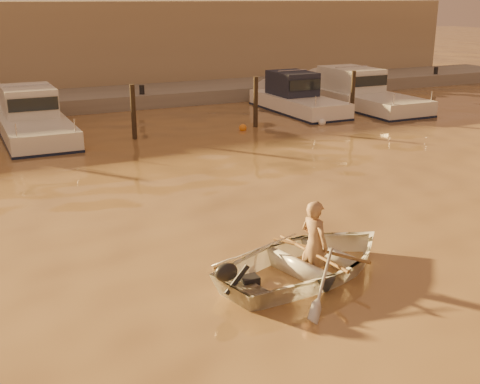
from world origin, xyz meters
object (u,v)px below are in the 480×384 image
moored_boat_5 (360,93)px  moored_boat_4 (298,98)px  dinghy (310,261)px  person (314,245)px  waterfront_building (67,47)px  moored_boat_2 (33,119)px

moored_boat_5 → moored_boat_4: bearing=180.0°
dinghy → person: bearing=-90.0°
waterfront_building → moored_boat_5: bearing=-43.7°
dinghy → waterfront_building: (0.50, 25.73, 2.12)m
moored_boat_4 → moored_boat_2: bearing=180.0°
person → dinghy: bearing=90.0°
moored_boat_4 → moored_boat_5: size_ratio=0.76×
dinghy → person: (0.10, 0.02, 0.29)m
dinghy → moored_boat_5: moored_boat_5 is taller
waterfront_building → moored_boat_4: bearing=-53.6°
person → moored_boat_2: size_ratio=0.22×
dinghy → person: person is taller
moored_boat_5 → waterfront_building: waterfront_building is taller
moored_boat_2 → moored_boat_5: same height
dinghy → moored_boat_2: size_ratio=0.50×
waterfront_building → moored_boat_2: bearing=-107.4°
person → waterfront_building: size_ratio=0.04×
dinghy → moored_boat_4: (8.61, 14.73, 0.35)m
moored_boat_5 → waterfront_building: 16.03m
moored_boat_5 → dinghy: bearing=-129.2°
person → moored_boat_4: size_ratio=0.27×
moored_boat_2 → waterfront_building: (3.46, 11.00, 1.77)m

